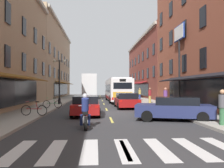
{
  "coord_description": "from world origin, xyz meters",
  "views": [
    {
      "loc": [
        -0.91,
        -17.19,
        1.96
      ],
      "look_at": [
        1.0,
        10.22,
        2.33
      ],
      "focal_mm": 36.81,
      "sensor_mm": 36.0,
      "label": 1
    }
  ],
  "objects_px": {
    "sedan_near": "(174,108)",
    "pedestrian_mid": "(140,94)",
    "bicycle_mid": "(34,110)",
    "pedestrian_near": "(150,95)",
    "pedestrian_rear": "(222,107)",
    "transit_bus": "(117,90)",
    "sedan_far": "(126,100)",
    "pedestrian_far": "(165,97)",
    "street_lamp_twin": "(59,79)",
    "billboard_sign": "(179,46)",
    "sedan_rear": "(91,93)",
    "box_truck": "(89,86)",
    "sedan_mid": "(86,105)",
    "bicycle_near": "(52,104)",
    "motorcycle_rider": "(85,113)"
  },
  "relations": [
    {
      "from": "transit_bus",
      "to": "sedan_near",
      "type": "xyz_separation_m",
      "value": [
        1.75,
        -17.66,
        -0.91
      ]
    },
    {
      "from": "billboard_sign",
      "to": "pedestrian_mid",
      "type": "distance_m",
      "value": 11.13
    },
    {
      "from": "sedan_near",
      "to": "pedestrian_mid",
      "type": "bearing_deg",
      "value": 85.52
    },
    {
      "from": "pedestrian_near",
      "to": "pedestrian_rear",
      "type": "relative_size",
      "value": 1.03
    },
    {
      "from": "sedan_rear",
      "to": "bicycle_mid",
      "type": "distance_m",
      "value": 36.82
    },
    {
      "from": "box_truck",
      "to": "sedan_mid",
      "type": "relative_size",
      "value": 1.55
    },
    {
      "from": "motorcycle_rider",
      "to": "pedestrian_near",
      "type": "height_order",
      "value": "pedestrian_near"
    },
    {
      "from": "billboard_sign",
      "to": "sedan_rear",
      "type": "distance_m",
      "value": 32.05
    },
    {
      "from": "bicycle_mid",
      "to": "pedestrian_near",
      "type": "xyz_separation_m",
      "value": [
        10.0,
        10.49,
        0.57
      ]
    },
    {
      "from": "pedestrian_rear",
      "to": "street_lamp_twin",
      "type": "distance_m",
      "value": 17.68
    },
    {
      "from": "sedan_mid",
      "to": "pedestrian_near",
      "type": "xyz_separation_m",
      "value": [
        6.75,
        9.39,
        0.38
      ]
    },
    {
      "from": "pedestrian_near",
      "to": "street_lamp_twin",
      "type": "distance_m",
      "value": 10.16
    },
    {
      "from": "bicycle_near",
      "to": "bicycle_mid",
      "type": "bearing_deg",
      "value": -91.91
    },
    {
      "from": "bicycle_mid",
      "to": "street_lamp_twin",
      "type": "bearing_deg",
      "value": 90.03
    },
    {
      "from": "box_truck",
      "to": "sedan_rear",
      "type": "bearing_deg",
      "value": 89.91
    },
    {
      "from": "sedan_far",
      "to": "sedan_rear",
      "type": "distance_m",
      "value": 30.74
    },
    {
      "from": "pedestrian_rear",
      "to": "box_truck",
      "type": "bearing_deg",
      "value": 107.21
    },
    {
      "from": "sedan_rear",
      "to": "pedestrian_rear",
      "type": "bearing_deg",
      "value": -80.0
    },
    {
      "from": "transit_bus",
      "to": "pedestrian_far",
      "type": "distance_m",
      "value": 10.96
    },
    {
      "from": "pedestrian_far",
      "to": "billboard_sign",
      "type": "bearing_deg",
      "value": 142.05
    },
    {
      "from": "bicycle_mid",
      "to": "pedestrian_far",
      "type": "distance_m",
      "value": 11.65
    },
    {
      "from": "box_truck",
      "to": "pedestrian_mid",
      "type": "height_order",
      "value": "box_truck"
    },
    {
      "from": "bicycle_near",
      "to": "pedestrian_far",
      "type": "bearing_deg",
      "value": 1.64
    },
    {
      "from": "box_truck",
      "to": "pedestrian_mid",
      "type": "xyz_separation_m",
      "value": [
        7.2,
        -8.65,
        -1.06
      ]
    },
    {
      "from": "transit_bus",
      "to": "motorcycle_rider",
      "type": "xyz_separation_m",
      "value": [
        -3.36,
        -19.8,
        -0.91
      ]
    },
    {
      "from": "motorcycle_rider",
      "to": "bicycle_mid",
      "type": "xyz_separation_m",
      "value": [
        -3.43,
        3.92,
        -0.21
      ]
    },
    {
      "from": "pedestrian_mid",
      "to": "sedan_rear",
      "type": "bearing_deg",
      "value": -44.26
    },
    {
      "from": "transit_bus",
      "to": "sedan_near",
      "type": "height_order",
      "value": "transit_bus"
    },
    {
      "from": "pedestrian_near",
      "to": "pedestrian_mid",
      "type": "distance_m",
      "value": 5.75
    },
    {
      "from": "pedestrian_far",
      "to": "sedan_near",
      "type": "bearing_deg",
      "value": 8.88
    },
    {
      "from": "sedan_near",
      "to": "sedan_far",
      "type": "relative_size",
      "value": 1.04
    },
    {
      "from": "sedan_far",
      "to": "motorcycle_rider",
      "type": "distance_m",
      "value": 10.7
    },
    {
      "from": "transit_bus",
      "to": "bicycle_mid",
      "type": "height_order",
      "value": "transit_bus"
    },
    {
      "from": "sedan_far",
      "to": "pedestrian_mid",
      "type": "relative_size",
      "value": 2.64
    },
    {
      "from": "pedestrian_mid",
      "to": "street_lamp_twin",
      "type": "relative_size",
      "value": 0.36
    },
    {
      "from": "pedestrian_mid",
      "to": "pedestrian_near",
      "type": "bearing_deg",
      "value": 116.89
    },
    {
      "from": "pedestrian_mid",
      "to": "street_lamp_twin",
      "type": "height_order",
      "value": "street_lamp_twin"
    },
    {
      "from": "pedestrian_rear",
      "to": "street_lamp_twin",
      "type": "height_order",
      "value": "street_lamp_twin"
    },
    {
      "from": "bicycle_near",
      "to": "street_lamp_twin",
      "type": "distance_m",
      "value": 5.41
    },
    {
      "from": "box_truck",
      "to": "street_lamp_twin",
      "type": "bearing_deg",
      "value": -100.54
    },
    {
      "from": "sedan_mid",
      "to": "sedan_rear",
      "type": "distance_m",
      "value": 35.61
    },
    {
      "from": "sedan_mid",
      "to": "pedestrian_mid",
      "type": "xyz_separation_m",
      "value": [
        6.7,
        15.14,
        0.34
      ]
    },
    {
      "from": "motorcycle_rider",
      "to": "transit_bus",
      "type": "bearing_deg",
      "value": 80.37
    },
    {
      "from": "billboard_sign",
      "to": "pedestrian_rear",
      "type": "xyz_separation_m",
      "value": [
        -1.9,
        -10.81,
        -4.89
      ]
    },
    {
      "from": "sedan_mid",
      "to": "billboard_sign",
      "type": "bearing_deg",
      "value": 31.63
    },
    {
      "from": "sedan_near",
      "to": "street_lamp_twin",
      "type": "height_order",
      "value": "street_lamp_twin"
    },
    {
      "from": "sedan_near",
      "to": "pedestrian_far",
      "type": "bearing_deg",
      "value": 76.68
    },
    {
      "from": "sedan_far",
      "to": "bicycle_mid",
      "type": "distance_m",
      "value": 9.22
    },
    {
      "from": "billboard_sign",
      "to": "box_truck",
      "type": "relative_size",
      "value": 1.11
    },
    {
      "from": "pedestrian_near",
      "to": "bicycle_near",
      "type": "bearing_deg",
      "value": 25.17
    }
  ]
}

